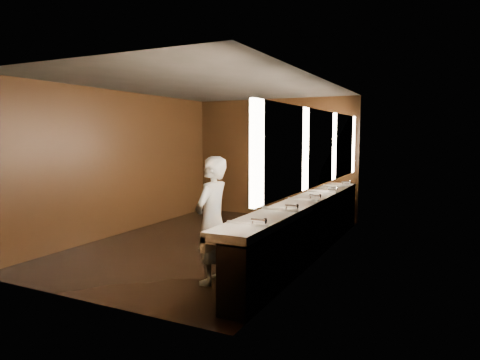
% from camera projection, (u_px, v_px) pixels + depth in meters
% --- Properties ---
extents(floor, '(6.00, 6.00, 0.00)m').
position_uv_depth(floor, '(211.00, 243.00, 7.71)').
color(floor, black).
rests_on(floor, ground).
extents(ceiling, '(4.00, 6.00, 0.02)m').
position_uv_depth(ceiling, '(210.00, 86.00, 7.42)').
color(ceiling, '#2D2D2B').
rests_on(ceiling, wall_back).
extents(wall_back, '(4.00, 0.02, 2.80)m').
position_uv_depth(wall_back, '(274.00, 158.00, 10.23)').
color(wall_back, black).
rests_on(wall_back, floor).
extents(wall_front, '(4.00, 0.02, 2.80)m').
position_uv_depth(wall_front, '(78.00, 183.00, 4.89)').
color(wall_front, black).
rests_on(wall_front, floor).
extents(wall_left, '(0.02, 6.00, 2.80)m').
position_uv_depth(wall_left, '(123.00, 163.00, 8.45)').
color(wall_left, black).
rests_on(wall_left, floor).
extents(wall_right, '(0.02, 6.00, 2.80)m').
position_uv_depth(wall_right, '(321.00, 170.00, 6.68)').
color(wall_right, black).
rests_on(wall_right, floor).
extents(sink_counter, '(0.55, 5.40, 1.01)m').
position_uv_depth(sink_counter, '(307.00, 226.00, 6.86)').
color(sink_counter, black).
rests_on(sink_counter, floor).
extents(mirror_band, '(0.06, 5.03, 1.15)m').
position_uv_depth(mirror_band, '(320.00, 148.00, 6.65)').
color(mirror_band, '#FFE0BE').
rests_on(mirror_band, wall_right).
extents(person, '(0.41, 0.62, 1.67)m').
position_uv_depth(person, '(212.00, 220.00, 5.58)').
color(person, '#90B3D7').
rests_on(person, floor).
extents(trash_bin, '(0.40, 0.40, 0.50)m').
position_uv_depth(trash_bin, '(264.00, 259.00, 5.88)').
color(trash_bin, black).
rests_on(trash_bin, floor).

